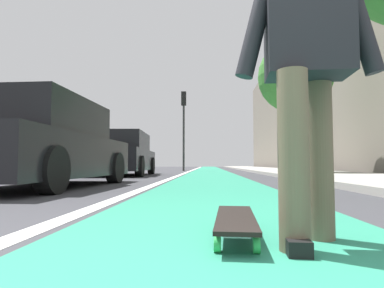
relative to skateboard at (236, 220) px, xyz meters
name	(u,v)px	position (x,y,z in m)	size (l,w,h in m)	color
ground_plane	(211,176)	(8.84, 0.05, -0.09)	(80.00, 80.00, 0.00)	#38383D
bike_lane_paint	(210,169)	(22.84, 0.05, -0.09)	(56.00, 1.92, 0.00)	#288466
lane_stripe_white	(192,170)	(18.84, 1.16, -0.09)	(52.00, 0.16, 0.01)	silver
sidewalk_curb	(274,170)	(16.84, -3.49, -0.04)	(52.00, 3.20, 0.11)	#9E9B93
building_facade	(302,98)	(20.84, -6.27, 4.84)	(40.00, 1.20, 9.87)	slate
skateboard	(236,220)	(0.00, 0.00, 0.00)	(0.85, 0.25, 0.11)	green
skater_person	(307,53)	(-0.15, -0.35, 0.84)	(0.45, 0.72, 1.64)	brown
parked_car_near	(40,145)	(3.66, 2.99, 0.61)	(4.23, 2.07, 1.47)	black
parked_car_mid	(122,155)	(9.62, 3.15, 0.62)	(4.68, 2.05, 1.49)	black
traffic_light	(184,116)	(17.15, 1.56, 3.06)	(0.33, 0.28, 4.60)	#2D2D2D
street_tree_mid	(295,77)	(10.47, -3.09, 3.55)	(2.73, 2.73, 5.02)	brown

